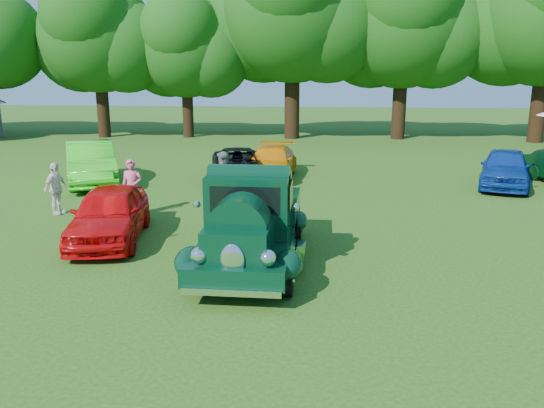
# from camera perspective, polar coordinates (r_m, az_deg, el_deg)

# --- Properties ---
(ground) EXTENTS (120.00, 120.00, 0.00)m
(ground) POSITION_cam_1_polar(r_m,az_deg,el_deg) (12.04, -3.71, -6.10)
(ground) COLOR #224810
(ground) RESTS_ON ground
(hero_pickup) EXTENTS (2.44, 5.25, 2.05)m
(hero_pickup) POSITION_cam_1_polar(r_m,az_deg,el_deg) (11.66, -2.25, -2.16)
(hero_pickup) COLOR black
(hero_pickup) RESTS_ON ground
(red_convertible) EXTENTS (2.37, 4.28, 1.38)m
(red_convertible) POSITION_cam_1_polar(r_m,az_deg,el_deg) (13.92, -17.08, -1.00)
(red_convertible) COLOR red
(red_convertible) RESTS_ON ground
(back_car_lime) EXTENTS (3.67, 5.11, 1.60)m
(back_car_lime) POSITION_cam_1_polar(r_m,az_deg,el_deg) (21.49, -18.89, 4.20)
(back_car_lime) COLOR #2BC71A
(back_car_lime) RESTS_ON ground
(back_car_black) EXTENTS (2.85, 4.87, 1.27)m
(back_car_black) POSITION_cam_1_polar(r_m,az_deg,el_deg) (20.86, -3.72, 4.18)
(back_car_black) COLOR black
(back_car_black) RESTS_ON ground
(back_car_orange) EXTENTS (1.95, 4.47, 1.28)m
(back_car_orange) POSITION_cam_1_polar(r_m,az_deg,el_deg) (21.45, -0.07, 4.48)
(back_car_orange) COLOR orange
(back_car_orange) RESTS_ON ground
(back_car_blue) EXTENTS (2.89, 4.52, 1.43)m
(back_car_blue) POSITION_cam_1_polar(r_m,az_deg,el_deg) (21.55, 23.79, 3.56)
(back_car_blue) COLOR navy
(back_car_blue) RESTS_ON ground
(spectator_pink) EXTENTS (0.67, 0.50, 1.68)m
(spectator_pink) POSITION_cam_1_polar(r_m,az_deg,el_deg) (16.19, -14.81, 1.72)
(spectator_pink) COLOR #D55778
(spectator_pink) RESTS_ON ground
(spectator_grey) EXTENTS (1.09, 1.10, 1.79)m
(spectator_grey) POSITION_cam_1_polar(r_m,az_deg,el_deg) (16.52, -5.21, 2.54)
(spectator_grey) COLOR slate
(spectator_grey) RESTS_ON ground
(spectator_white) EXTENTS (0.56, 0.97, 1.56)m
(spectator_white) POSITION_cam_1_polar(r_m,az_deg,el_deg) (17.07, -22.25, 1.54)
(spectator_white) COLOR silver
(spectator_white) RESTS_ON ground
(tree_line) EXTENTS (63.39, 9.85, 12.49)m
(tree_line) POSITION_cam_1_polar(r_m,az_deg,el_deg) (34.96, 6.22, 18.65)
(tree_line) COLOR black
(tree_line) RESTS_ON ground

